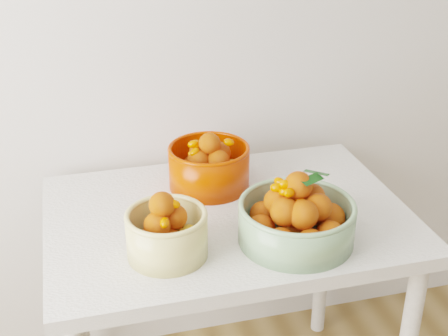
{
  "coord_description": "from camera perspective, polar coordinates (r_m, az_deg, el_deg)",
  "views": [
    {
      "loc": [
        -0.64,
        0.15,
        1.63
      ],
      "look_at": [
        -0.27,
        1.54,
        0.92
      ],
      "focal_mm": 50.0,
      "sensor_mm": 36.0,
      "label": 1
    }
  ],
  "objects": [
    {
      "name": "bowl_orange",
      "position": [
        1.85,
        -1.38,
        0.26
      ],
      "size": [
        0.26,
        0.26,
        0.17
      ],
      "rotation": [
        0.0,
        0.0,
        -0.06
      ],
      "color": "red",
      "rests_on": "table"
    },
    {
      "name": "bowl_green",
      "position": [
        1.6,
        6.68,
        -4.59
      ],
      "size": [
        0.39,
        0.39,
        0.19
      ],
      "rotation": [
        0.0,
        0.0,
        -0.39
      ],
      "color": "gray",
      "rests_on": "table"
    },
    {
      "name": "table",
      "position": [
        1.79,
        0.35,
        -6.72
      ],
      "size": [
        1.0,
        0.7,
        0.75
      ],
      "color": "silver",
      "rests_on": "ground"
    },
    {
      "name": "bowl_cream",
      "position": [
        1.54,
        -5.28,
        -5.87
      ],
      "size": [
        0.23,
        0.23,
        0.17
      ],
      "rotation": [
        0.0,
        0.0,
        0.17
      ],
      "color": "#D8C377",
      "rests_on": "table"
    }
  ]
}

